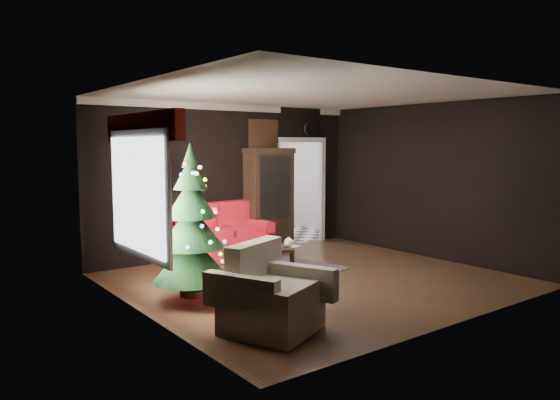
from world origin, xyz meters
TOP-DOWN VIEW (x-y plane):
  - floor at (0.00, 0.00)m, footprint 5.50×5.50m
  - ceiling at (0.00, 0.00)m, footprint 5.50×5.50m
  - wall_back at (0.00, 2.50)m, footprint 5.50×0.00m
  - wall_front at (0.00, -2.50)m, footprint 5.50×0.00m
  - wall_left at (-2.75, 0.00)m, footprint 0.00×5.50m
  - wall_right at (2.75, 0.00)m, footprint 0.00×5.50m
  - doorway at (1.70, 2.50)m, footprint 1.10×0.10m
  - left_window at (-2.71, 0.20)m, footprint 0.05×1.60m
  - valance at (-2.63, 0.20)m, footprint 0.12×2.10m
  - kitchen_floor at (1.70, 4.00)m, footprint 3.00×3.00m
  - kitchen_window at (1.70, 5.45)m, footprint 0.70×0.06m
  - rug at (-0.11, 0.65)m, footprint 2.24×1.88m
  - loveseat at (-0.40, 2.05)m, footprint 1.70×0.90m
  - curio_cabinet at (0.75, 2.27)m, footprint 0.90×0.45m
  - floor_lamp at (-1.59, 2.01)m, footprint 0.38×0.38m
  - christmas_tree at (-2.05, 0.08)m, footprint 1.11×1.11m
  - armchair at (-1.84, -1.41)m, footprint 1.25×1.25m
  - coffee_table at (-0.46, 0.77)m, footprint 1.07×0.86m
  - teapot at (-0.09, 0.55)m, footprint 0.22×0.22m
  - cup_a at (-0.28, 0.85)m, footprint 0.09×0.09m
  - cup_b at (-0.25, 0.55)m, footprint 0.09×0.09m
  - book at (-0.09, 0.55)m, footprint 0.16×0.02m
  - wall_clock at (1.95, 2.45)m, footprint 0.32×0.32m
  - painting at (0.75, 2.46)m, footprint 0.62×0.05m
  - kitchen_counter at (1.70, 5.20)m, footprint 1.80×0.60m
  - kitchen_table at (1.40, 3.70)m, footprint 0.70×0.70m

SIDE VIEW (x-z plane):
  - floor at x=0.00m, z-range 0.00..0.00m
  - kitchen_floor at x=1.70m, z-range 0.00..0.00m
  - rug at x=-0.11m, z-range 0.00..0.01m
  - coffee_table at x=-0.46m, z-range 0.01..0.43m
  - kitchen_table at x=1.40m, z-range 0.00..0.75m
  - kitchen_counter at x=1.70m, z-range 0.00..0.90m
  - cup_a at x=-0.28m, z-range 0.43..0.49m
  - armchair at x=-1.84m, z-range -0.03..0.95m
  - cup_b at x=-0.25m, z-range 0.43..0.49m
  - loveseat at x=-0.40m, z-range 0.00..1.00m
  - teapot at x=-0.09m, z-range 0.43..0.59m
  - book at x=-0.09m, z-range 0.43..0.65m
  - floor_lamp at x=-1.59m, z-range -0.11..1.77m
  - curio_cabinet at x=0.75m, z-range 0.00..1.90m
  - doorway at x=1.70m, z-range 0.00..2.10m
  - christmas_tree at x=-2.05m, z-range 0.08..2.02m
  - wall_back at x=0.00m, z-range -1.35..4.15m
  - wall_front at x=0.00m, z-range -1.35..4.15m
  - wall_left at x=-2.75m, z-range -1.35..4.15m
  - wall_right at x=2.75m, z-range -1.35..4.15m
  - left_window at x=-2.71m, z-range 0.75..2.15m
  - kitchen_window at x=1.70m, z-range 1.35..2.05m
  - painting at x=0.75m, z-range 1.99..2.51m
  - valance at x=-2.63m, z-range 2.10..2.44m
  - wall_clock at x=1.95m, z-range 2.35..2.41m
  - ceiling at x=0.00m, z-range 2.80..2.80m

